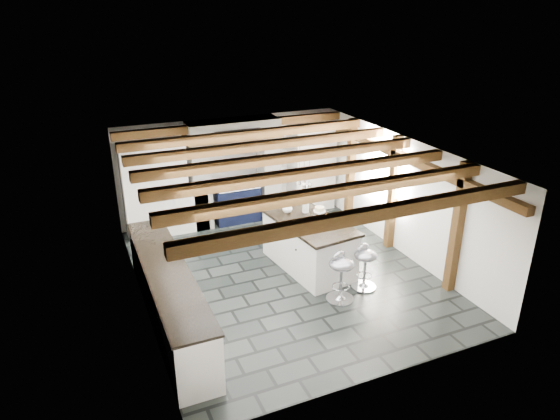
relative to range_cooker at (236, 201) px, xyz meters
name	(u,v)px	position (x,y,z in m)	size (l,w,h in m)	color
ground	(284,274)	(0.00, -2.68, -0.47)	(6.00, 6.00, 0.00)	black
room_shell	(226,199)	(-0.61, -1.26, 0.60)	(6.00, 6.03, 6.00)	white
range_cooker	(236,201)	(0.00, 0.00, 0.00)	(1.00, 0.63, 0.99)	black
kitchen_island	(309,243)	(0.53, -2.61, 0.02)	(1.23, 2.03, 1.27)	white
bar_stool_near	(365,262)	(1.09, -3.65, 0.03)	(0.49, 0.49, 0.81)	silver
bar_stool_far	(341,271)	(0.51, -3.82, 0.07)	(0.56, 0.56, 0.87)	silver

